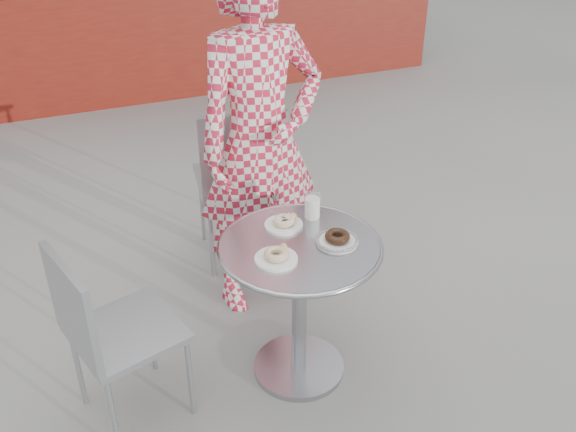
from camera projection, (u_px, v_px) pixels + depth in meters
name	position (u px, v px, depth m)	size (l,w,h in m)	color
ground	(286.00, 365.00, 2.98)	(60.00, 60.00, 0.00)	gray
bistro_table	(300.00, 278.00, 2.69)	(0.68, 0.68, 0.69)	#B3B3B7
chair_far	(240.00, 210.00, 3.62)	(0.51, 0.52, 0.95)	#A0A3A7
chair_left	(129.00, 365.00, 2.62)	(0.49, 0.49, 0.83)	#A0A3A7
seated_person	(260.00, 142.00, 3.01)	(0.64, 0.42, 1.75)	#B91C34
plate_far	(284.00, 222.00, 2.72)	(0.16, 0.16, 0.04)	white
plate_near	(277.00, 256.00, 2.50)	(0.17, 0.17, 0.05)	white
plate_checker	(337.00, 239.00, 2.61)	(0.18, 0.18, 0.05)	white
milk_cup	(312.00, 207.00, 2.76)	(0.07, 0.07, 0.11)	white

